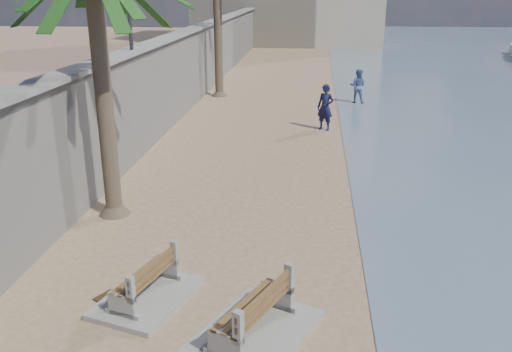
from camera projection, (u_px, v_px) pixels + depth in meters
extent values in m
cube|color=gray|center=(187.00, 71.00, 25.71)|extent=(0.45, 70.00, 3.50)
cube|color=gray|center=(185.00, 32.00, 25.10)|extent=(0.80, 70.00, 0.12)
cube|color=gray|center=(147.00, 297.00, 10.20)|extent=(1.89, 2.33, 0.11)
cube|color=gray|center=(254.00, 334.00, 9.12)|extent=(2.38, 2.74, 0.13)
cylinder|color=brown|center=(104.00, 95.00, 13.00)|extent=(0.42, 0.42, 6.23)
cylinder|color=brown|center=(218.00, 30.00, 27.74)|extent=(0.44, 0.44, 6.82)
imported|color=#141537|center=(325.00, 104.00, 21.80)|extent=(0.92, 0.81, 2.14)
imported|color=#5166A8|center=(358.00, 84.00, 26.89)|extent=(1.04, 0.89, 1.87)
cube|color=#382616|center=(108.00, 297.00, 10.28)|extent=(0.52, 0.55, 0.03)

